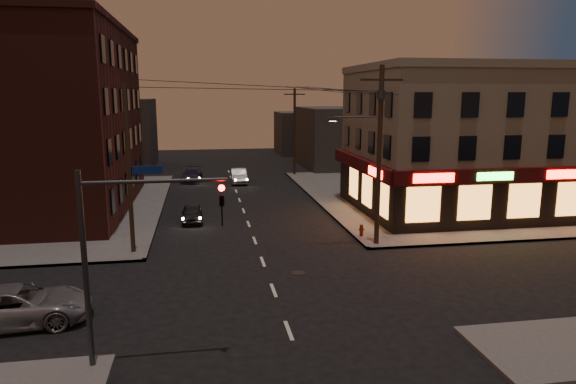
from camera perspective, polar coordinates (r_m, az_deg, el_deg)
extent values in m
plane|color=black|center=(23.25, -1.62, -10.87)|extent=(120.00, 120.00, 0.00)
cube|color=#514F4C|center=(46.31, 17.49, -0.26)|extent=(24.00, 28.00, 0.15)
cube|color=gray|center=(39.87, 18.91, 5.31)|extent=(15.00, 12.00, 10.00)
cube|color=gray|center=(39.76, 19.39, 12.85)|extent=(15.20, 12.20, 0.50)
cube|color=black|center=(35.26, 23.15, -1.07)|extent=(15.12, 0.25, 3.40)
cube|color=black|center=(37.36, 8.50, 0.33)|extent=(0.25, 12.12, 3.40)
cube|color=#3E090B|center=(34.71, 23.64, 1.74)|extent=(15.60, 0.50, 0.90)
cube|color=#3E090B|center=(36.99, 8.13, 3.06)|extent=(0.50, 12.60, 0.90)
cube|color=#FF140C|center=(31.88, 15.90, 1.50)|extent=(2.60, 0.06, 0.55)
cube|color=#FF140C|center=(36.53, 28.47, 1.75)|extent=(2.60, 0.06, 0.55)
cube|color=#26FF3F|center=(33.79, 22.04, 1.63)|extent=(2.40, 0.06, 0.50)
cube|color=#FF140C|center=(33.34, 9.67, 2.16)|extent=(0.06, 2.60, 0.55)
cube|color=#FF9538|center=(34.80, 22.47, -1.00)|extent=(12.40, 0.08, 2.20)
cube|color=#FF9538|center=(36.36, 8.76, 0.19)|extent=(0.08, 8.40, 2.20)
cube|color=#4A1D17|center=(42.04, -25.75, 7.13)|extent=(12.00, 20.00, 13.00)
cube|color=#3F3D3A|center=(61.98, 6.32, 6.08)|extent=(10.00, 12.00, 7.00)
cube|color=#3F3D3A|center=(64.34, -18.69, 6.20)|extent=(9.00, 10.00, 8.00)
cube|color=#3F3D3A|center=(75.11, 1.90, 6.58)|extent=(8.00, 8.00, 6.00)
cylinder|color=#382619|center=(29.10, 10.09, 3.87)|extent=(0.28, 0.28, 10.00)
cube|color=#382619|center=(28.90, 10.37, 12.17)|extent=(2.40, 0.12, 0.12)
cylinder|color=#333538|center=(28.89, 10.32, 10.58)|extent=(0.44, 0.44, 0.50)
cylinder|color=#333538|center=(28.51, 7.75, 8.24)|extent=(2.60, 0.10, 0.10)
cube|color=#333538|center=(28.13, 4.99, 8.06)|extent=(0.60, 0.25, 0.18)
cube|color=#FFD88C|center=(28.13, 4.99, 7.86)|extent=(0.35, 0.15, 0.04)
cylinder|color=#382619|center=(54.42, 0.74, 6.70)|extent=(0.26, 0.26, 9.00)
cylinder|color=#382619|center=(28.43, -17.28, 2.37)|extent=(0.24, 0.24, 9.00)
cylinder|color=#333538|center=(17.08, -21.58, -8.39)|extent=(0.18, 0.18, 6.40)
cylinder|color=#333538|center=(16.07, -14.58, 1.17)|extent=(4.40, 0.12, 0.12)
imported|color=black|center=(16.10, -7.40, -0.36)|extent=(0.16, 0.20, 1.00)
sphere|color=#FF0C05|center=(15.94, -7.40, 0.44)|extent=(0.20, 0.20, 0.20)
cube|color=navy|center=(16.03, -15.36, 2.37)|extent=(0.90, 0.05, 0.25)
imported|color=gray|center=(22.28, -27.97, -11.12)|extent=(5.62, 3.04, 1.50)
imported|color=black|center=(35.54, -10.62, -2.35)|extent=(1.43, 3.50, 1.19)
imported|color=gray|center=(50.49, -5.48, 1.80)|extent=(1.59, 4.26, 1.39)
imported|color=black|center=(51.97, -10.65, 1.87)|extent=(2.28, 4.61, 1.29)
cylinder|color=maroon|center=(31.33, 8.15, -4.34)|extent=(0.24, 0.24, 0.60)
sphere|color=maroon|center=(31.25, 8.17, -3.76)|extent=(0.24, 0.24, 0.24)
cylinder|color=maroon|center=(31.30, 8.16, -4.13)|extent=(0.33, 0.15, 0.12)
cylinder|color=maroon|center=(31.30, 8.16, -4.13)|extent=(0.15, 0.33, 0.12)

